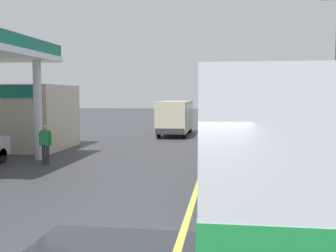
{
  "coord_description": "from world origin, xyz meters",
  "views": [
    {
      "loc": [
        0.87,
        -6.5,
        2.87
      ],
      "look_at": [
        -1.5,
        10.0,
        1.6
      ],
      "focal_mm": 43.44,
      "sensor_mm": 36.0,
      "label": 1
    }
  ],
  "objects_px": {
    "coach_bus_main": "(258,138)",
    "minibus_opposing_lane": "(175,115)",
    "pedestrian_by_shop": "(45,142)",
    "car_trailing_behind_bus": "(245,123)"
  },
  "relations": [
    {
      "from": "minibus_opposing_lane",
      "to": "coach_bus_main",
      "type": "bearing_deg",
      "value": -75.84
    },
    {
      "from": "minibus_opposing_lane",
      "to": "pedestrian_by_shop",
      "type": "height_order",
      "value": "minibus_opposing_lane"
    },
    {
      "from": "coach_bus_main",
      "to": "minibus_opposing_lane",
      "type": "height_order",
      "value": "coach_bus_main"
    },
    {
      "from": "pedestrian_by_shop",
      "to": "coach_bus_main",
      "type": "bearing_deg",
      "value": -29.4
    },
    {
      "from": "car_trailing_behind_bus",
      "to": "minibus_opposing_lane",
      "type": "bearing_deg",
      "value": 163.01
    },
    {
      "from": "minibus_opposing_lane",
      "to": "car_trailing_behind_bus",
      "type": "bearing_deg",
      "value": -16.99
    },
    {
      "from": "coach_bus_main",
      "to": "car_trailing_behind_bus",
      "type": "bearing_deg",
      "value": 88.55
    },
    {
      "from": "minibus_opposing_lane",
      "to": "pedestrian_by_shop",
      "type": "xyz_separation_m",
      "value": [
        -3.79,
        -13.05,
        -0.54
      ]
    },
    {
      "from": "coach_bus_main",
      "to": "minibus_opposing_lane",
      "type": "relative_size",
      "value": 1.8
    },
    {
      "from": "pedestrian_by_shop",
      "to": "car_trailing_behind_bus",
      "type": "distance_m",
      "value": 14.45
    }
  ]
}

